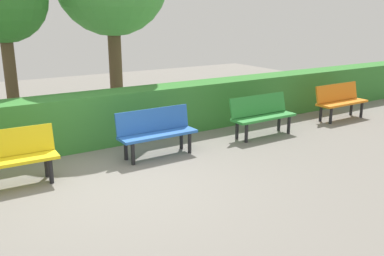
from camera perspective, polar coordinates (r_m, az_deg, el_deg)
ground_plane at (r=6.53m, az=-11.13°, el=-7.54°), size 23.09×23.09×0.00m
bench_orange at (r=10.81m, az=19.86°, el=3.71°), size 1.48×0.48×0.86m
bench_green at (r=8.87m, az=9.65°, el=1.99°), size 1.51×0.48×0.86m
bench_blue at (r=7.53m, az=-4.99°, el=-0.30°), size 1.47×0.46×0.86m
bench_yellow at (r=6.75m, az=-24.77°, el=-3.60°), size 1.55×0.50×0.86m
hedge_row at (r=8.59m, az=-9.00°, el=1.81°), size 19.09×0.74×1.03m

